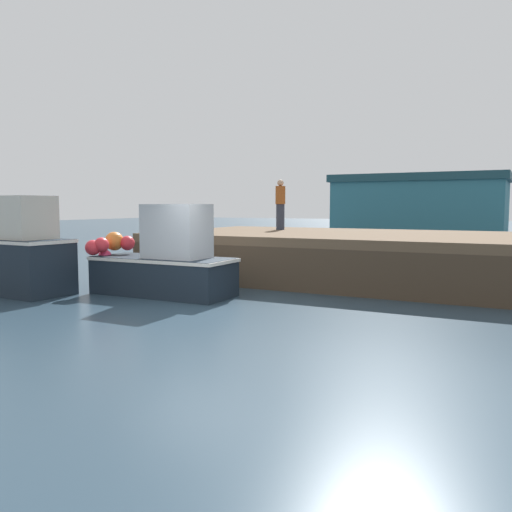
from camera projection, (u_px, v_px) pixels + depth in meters
ground at (193, 313)px, 11.35m from camera, size 120.00×160.00×0.10m
pier at (340, 242)px, 15.95m from camera, size 11.26×6.48×1.40m
fishing_boat_near_left at (22, 256)px, 13.43m from camera, size 2.74×1.56×2.47m
fishing_boat_near_right at (164, 262)px, 13.26m from camera, size 3.79×1.50×2.27m
dockworker at (280, 205)px, 18.42m from camera, size 0.34×0.34×1.73m
warehouse at (421, 207)px, 36.52m from camera, size 11.19×6.89×4.32m
mooring_buoy_foreground at (1, 284)px, 13.62m from camera, size 0.41×0.41×0.53m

